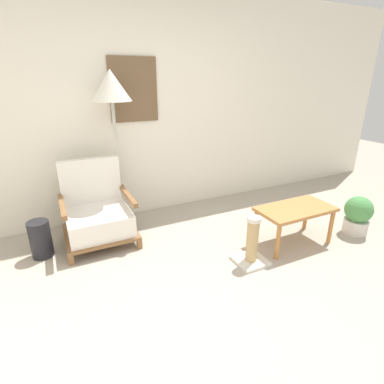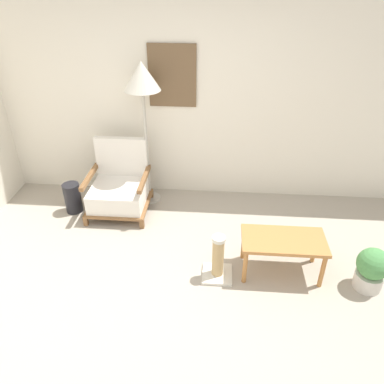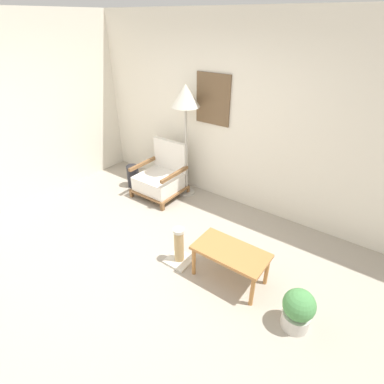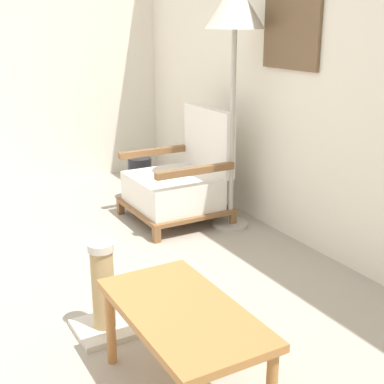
# 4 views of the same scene
# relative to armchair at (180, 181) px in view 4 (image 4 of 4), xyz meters

# --- Properties ---
(wall_back) EXTENTS (8.00, 0.09, 2.70)m
(wall_back) POSITION_rel_armchair_xyz_m (0.84, 0.56, 1.04)
(wall_back) COLOR silver
(wall_back) RESTS_ON ground_plane
(armchair) EXTENTS (0.72, 0.69, 0.86)m
(armchair) POSITION_rel_armchair_xyz_m (0.00, 0.00, 0.00)
(armchair) COLOR brown
(armchair) RESTS_ON ground_plane
(floor_lamp) EXTENTS (0.42, 0.42, 1.77)m
(floor_lamp) POSITION_rel_armchair_xyz_m (0.32, 0.27, 1.22)
(floor_lamp) COLOR #B7B2A8
(floor_lamp) RESTS_ON ground_plane
(coffee_table) EXTENTS (0.81, 0.43, 0.41)m
(coffee_table) POSITION_rel_armchair_xyz_m (1.86, -0.98, 0.05)
(coffee_table) COLOR #B2753D
(coffee_table) RESTS_ON ground_plane
(vase) EXTENTS (0.20, 0.20, 0.38)m
(vase) POSITION_rel_armchair_xyz_m (-0.58, -0.08, -0.12)
(vase) COLOR black
(vase) RESTS_ON ground_plane
(scratching_post) EXTENTS (0.30, 0.30, 0.49)m
(scratching_post) POSITION_rel_armchair_xyz_m (1.24, -1.09, -0.12)
(scratching_post) COLOR beige
(scratching_post) RESTS_ON ground_plane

